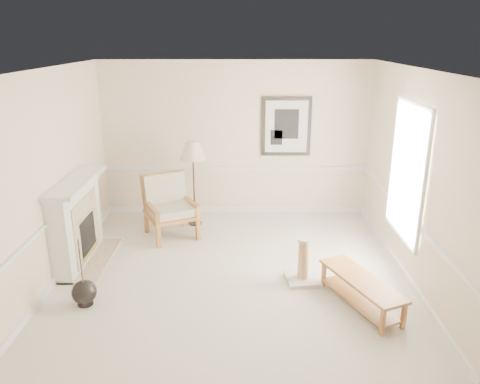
# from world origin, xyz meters

# --- Properties ---
(ground) EXTENTS (5.50, 5.50, 0.00)m
(ground) POSITION_xyz_m (0.00, 0.00, 0.00)
(ground) COLOR silver
(ground) RESTS_ON ground
(room) EXTENTS (5.04, 5.54, 2.92)m
(room) POSITION_xyz_m (0.14, 0.08, 1.87)
(room) COLOR beige
(room) RESTS_ON ground
(fireplace) EXTENTS (0.64, 1.64, 1.31)m
(fireplace) POSITION_xyz_m (-2.34, 0.60, 0.64)
(fireplace) COLOR white
(fireplace) RESTS_ON ground
(floor_vase) EXTENTS (0.32, 0.32, 0.93)m
(floor_vase) POSITION_xyz_m (-1.88, -0.64, 0.17)
(floor_vase) COLOR black
(floor_vase) RESTS_ON ground
(armchair) EXTENTS (1.08, 1.11, 1.05)m
(armchair) POSITION_xyz_m (-1.13, 1.66, 0.56)
(armchair) COLOR #A16233
(armchair) RESTS_ON ground
(floor_lamp) EXTENTS (0.53, 0.53, 1.54)m
(floor_lamp) POSITION_xyz_m (-0.73, 2.10, 1.35)
(floor_lamp) COLOR black
(floor_lamp) RESTS_ON ground
(bench) EXTENTS (0.91, 1.40, 0.39)m
(bench) POSITION_xyz_m (1.66, -0.64, 0.26)
(bench) COLOR #A16233
(bench) RESTS_ON ground
(scratching_post) EXTENTS (0.51, 0.51, 0.65)m
(scratching_post) POSITION_xyz_m (1.00, -0.02, 0.20)
(scratching_post) COLOR silver
(scratching_post) RESTS_ON ground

